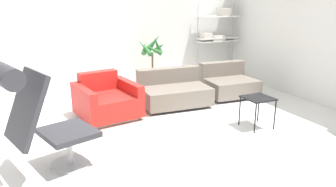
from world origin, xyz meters
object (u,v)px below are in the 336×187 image
Objects in this scene: armchair_red at (106,101)px; potted_plant at (152,61)px; couch_low at (173,92)px; couch_second at (228,84)px; side_table at (258,101)px; shelf_unit at (217,30)px; lounge_chair at (36,109)px.

armchair_red is 0.88× the size of potted_plant.
couch_low and couch_second have the same top height.
shelf_unit is (1.10, 2.78, 0.73)m from side_table.
side_table is at bearing -111.64° from shelf_unit.
lounge_chair is at bearing 45.03° from armchair_red.
shelf_unit reaches higher than side_table.
potted_plant reaches higher than couch_low.
couch_low is 1.07× the size of potted_plant.
shelf_unit is at bearing 68.36° from side_table.
potted_plant is (0.05, 1.09, 0.36)m from couch_low.
couch_second is at bearing -172.73° from couch_low.
lounge_chair is at bearing 28.68° from couch_second.
armchair_red is 1.78m from potted_plant.
potted_plant is (-1.15, 1.02, 0.36)m from couch_second.
potted_plant is at bearing -171.99° from shelf_unit.
couch_second is at bearing 98.33° from lounge_chair.
potted_plant is 1.79m from shelf_unit.
armchair_red is (1.09, 1.45, -0.48)m from lounge_chair.
couch_second is 1.64m from shelf_unit.
armchair_red is at bearing 8.81° from couch_low.
lounge_chair reaches higher than couch_low.
armchair_red is 2.30m from side_table.
couch_second is (2.42, 0.18, -0.03)m from armchair_red.
armchair_red is at bearing 126.59° from lounge_chair.
couch_low is 0.71× the size of shelf_unit.
armchair_red reaches higher than couch_low.
potted_plant is (2.36, 2.64, -0.14)m from lounge_chair.
couch_low is at bearing 107.42° from lounge_chair.
potted_plant is at bearing -88.85° from couch_low.
lounge_chair reaches higher than side_table.
lounge_chair is at bearing -144.62° from shelf_unit.
lounge_chair reaches higher than potted_plant.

